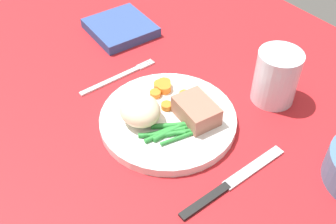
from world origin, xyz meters
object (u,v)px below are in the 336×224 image
dinner_plate (168,120)px  knife (231,183)px  water_glass (276,80)px  napkin (120,28)px  fork (118,77)px  meat_portion (197,110)px

dinner_plate → knife: bearing=-1.0°
knife → water_glass: (-9.39, 19.28, 3.99)cm
napkin → fork: bearing=-34.8°
knife → napkin: (-44.75, 9.29, 0.83)cm
meat_portion → fork: bearing=-168.1°
fork → napkin: bearing=141.5°
meat_portion → fork: 19.33cm
knife → napkin: size_ratio=1.54×
dinner_plate → water_glass: (6.50, 18.99, 3.39)cm
dinner_plate → meat_portion: bearing=49.4°
napkin → meat_portion: bearing=-9.5°
dinner_plate → knife: 15.90cm
dinner_plate → fork: (-15.53, -0.26, -0.60)cm
fork → water_glass: bearing=37.4°
water_glass → napkin: (-35.36, -9.98, -3.16)cm
water_glass → dinner_plate: bearing=-108.9°
fork → napkin: (-13.33, 9.27, 0.83)cm
dinner_plate → napkin: size_ratio=1.75×
fork → water_glass: water_glass is taller
meat_portion → knife: size_ratio=0.36×
knife → water_glass: size_ratio=2.07×
dinner_plate → meat_portion: meat_portion is taller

